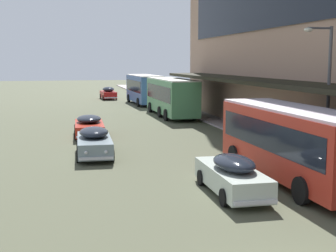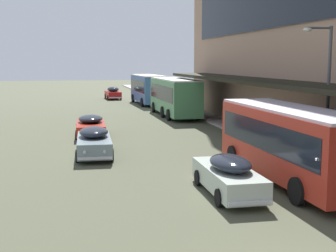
% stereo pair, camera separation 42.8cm
% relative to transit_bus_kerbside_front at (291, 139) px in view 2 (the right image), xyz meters
% --- Properties ---
extents(transit_bus_kerbside_front, '(2.93, 9.81, 3.12)m').
position_rel_transit_bus_kerbside_front_xyz_m(transit_bus_kerbside_front, '(0.00, 0.00, 0.00)').
color(transit_bus_kerbside_front, '#B52C1E').
rests_on(transit_bus_kerbside_front, ground).
extents(transit_bus_kerbside_rear, '(2.80, 10.71, 3.44)m').
position_rel_transit_bus_kerbside_front_xyz_m(transit_bus_kerbside_rear, '(0.55, 24.28, 0.17)').
color(transit_bus_kerbside_rear, '#4F905C').
rests_on(transit_bus_kerbside_rear, ground).
extents(transit_bus_kerbside_far, '(3.06, 9.43, 3.44)m').
position_rel_transit_bus_kerbside_front_xyz_m(transit_bus_kerbside_far, '(0.24, 36.70, 0.17)').
color(transit_bus_kerbside_far, '#3B5C9B').
rests_on(transit_bus_kerbside_far, ground).
extents(sedan_far_back, '(1.80, 4.86, 1.54)m').
position_rel_transit_bus_kerbside_front_xyz_m(sedan_far_back, '(-3.17, -1.28, -1.04)').
color(sedan_far_back, beige).
rests_on(sedan_far_back, ground).
extents(sedan_second_mid, '(2.00, 4.64, 1.67)m').
position_rel_transit_bus_kerbside_front_xyz_m(sedan_second_mid, '(-3.13, 45.13, -0.98)').
color(sedan_second_mid, '#AE1918').
rests_on(sedan_second_mid, ground).
extents(sedan_lead_mid, '(2.01, 4.98, 1.52)m').
position_rel_transit_bus_kerbside_front_xyz_m(sedan_lead_mid, '(-7.71, 7.24, -1.04)').
color(sedan_lead_mid, gray).
rests_on(sedan_lead_mid, ground).
extents(sedan_second_near, '(2.11, 5.04, 1.41)m').
position_rel_transit_bus_kerbside_front_xyz_m(sedan_second_near, '(-7.56, 14.04, -1.09)').
color(sedan_second_near, red).
rests_on(sedan_second_near, ground).
extents(street_lamp, '(1.50, 0.28, 6.49)m').
position_rel_transit_bus_kerbside_front_xyz_m(street_lamp, '(2.92, 2.52, 2.16)').
color(street_lamp, '#4C4C51').
rests_on(street_lamp, sidewalk_kerb).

